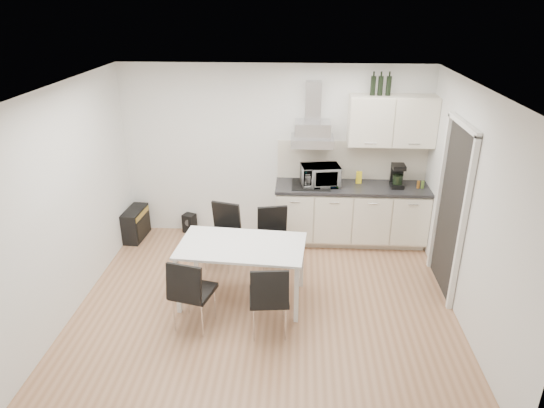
{
  "coord_description": "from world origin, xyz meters",
  "views": [
    {
      "loc": [
        0.36,
        -4.92,
        3.46
      ],
      "look_at": [
        0.05,
        0.54,
        1.1
      ],
      "focal_mm": 32.0,
      "sensor_mm": 36.0,
      "label": 1
    }
  ],
  "objects_px": {
    "chair_near_left": "(194,292)",
    "floor_speaker": "(190,223)",
    "chair_far_left": "(221,237)",
    "kitchenette": "(354,190)",
    "chair_far_right": "(274,242)",
    "dining_table": "(242,250)",
    "chair_near_right": "(269,298)",
    "guitar_amp": "(136,224)"
  },
  "relations": [
    {
      "from": "chair_near_left",
      "to": "chair_near_right",
      "type": "relative_size",
      "value": 1.0
    },
    {
      "from": "dining_table",
      "to": "guitar_amp",
      "type": "height_order",
      "value": "dining_table"
    },
    {
      "from": "dining_table",
      "to": "chair_near_left",
      "type": "distance_m",
      "value": 0.77
    },
    {
      "from": "chair_far_right",
      "to": "chair_near_left",
      "type": "relative_size",
      "value": 1.0
    },
    {
      "from": "chair_far_left",
      "to": "guitar_amp",
      "type": "xyz_separation_m",
      "value": [
        -1.45,
        0.77,
        -0.2
      ]
    },
    {
      "from": "kitchenette",
      "to": "chair_far_right",
      "type": "distance_m",
      "value": 1.52
    },
    {
      "from": "chair_far_right",
      "to": "guitar_amp",
      "type": "distance_m",
      "value": 2.35
    },
    {
      "from": "kitchenette",
      "to": "chair_far_right",
      "type": "height_order",
      "value": "kitchenette"
    },
    {
      "from": "dining_table",
      "to": "chair_far_left",
      "type": "distance_m",
      "value": 0.89
    },
    {
      "from": "chair_far_left",
      "to": "kitchenette",
      "type": "bearing_deg",
      "value": -139.41
    },
    {
      "from": "chair_far_left",
      "to": "floor_speaker",
      "type": "relative_size",
      "value": 2.93
    },
    {
      "from": "kitchenette",
      "to": "chair_far_right",
      "type": "bearing_deg",
      "value": -139.9
    },
    {
      "from": "chair_far_left",
      "to": "dining_table",
      "type": "bearing_deg",
      "value": 131.99
    },
    {
      "from": "chair_near_right",
      "to": "dining_table",
      "type": "bearing_deg",
      "value": 114.41
    },
    {
      "from": "chair_far_right",
      "to": "chair_near_right",
      "type": "distance_m",
      "value": 1.29
    },
    {
      "from": "chair_near_right",
      "to": "guitar_amp",
      "type": "height_order",
      "value": "chair_near_right"
    },
    {
      "from": "chair_near_left",
      "to": "chair_far_left",
      "type": "bearing_deg",
      "value": 99.72
    },
    {
      "from": "chair_far_right",
      "to": "chair_near_left",
      "type": "distance_m",
      "value": 1.49
    },
    {
      "from": "dining_table",
      "to": "floor_speaker",
      "type": "distance_m",
      "value": 2.14
    },
    {
      "from": "kitchenette",
      "to": "chair_near_left",
      "type": "distance_m",
      "value": 2.95
    },
    {
      "from": "kitchenette",
      "to": "chair_near_left",
      "type": "height_order",
      "value": "kitchenette"
    },
    {
      "from": "chair_far_right",
      "to": "guitar_amp",
      "type": "relative_size",
      "value": 1.5
    },
    {
      "from": "chair_near_left",
      "to": "guitar_amp",
      "type": "relative_size",
      "value": 1.5
    },
    {
      "from": "chair_near_left",
      "to": "floor_speaker",
      "type": "distance_m",
      "value": 2.43
    },
    {
      "from": "chair_far_left",
      "to": "floor_speaker",
      "type": "xyz_separation_m",
      "value": [
        -0.67,
        1.02,
        -0.29
      ]
    },
    {
      "from": "kitchenette",
      "to": "floor_speaker",
      "type": "distance_m",
      "value": 2.62
    },
    {
      "from": "chair_far_left",
      "to": "guitar_amp",
      "type": "relative_size",
      "value": 1.5
    },
    {
      "from": "dining_table",
      "to": "chair_near_right",
      "type": "height_order",
      "value": "chair_near_right"
    },
    {
      "from": "floor_speaker",
      "to": "chair_near_left",
      "type": "bearing_deg",
      "value": -54.67
    },
    {
      "from": "dining_table",
      "to": "kitchenette",
      "type": "bearing_deg",
      "value": 51.93
    },
    {
      "from": "dining_table",
      "to": "chair_far_right",
      "type": "height_order",
      "value": "chair_far_right"
    },
    {
      "from": "dining_table",
      "to": "chair_near_left",
      "type": "xyz_separation_m",
      "value": [
        -0.48,
        -0.56,
        -0.23
      ]
    },
    {
      "from": "chair_far_right",
      "to": "chair_near_left",
      "type": "height_order",
      "value": "same"
    },
    {
      "from": "chair_far_left",
      "to": "chair_near_left",
      "type": "height_order",
      "value": "same"
    },
    {
      "from": "chair_near_left",
      "to": "chair_near_right",
      "type": "distance_m",
      "value": 0.84
    },
    {
      "from": "chair_far_left",
      "to": "chair_near_right",
      "type": "bearing_deg",
      "value": 133.93
    },
    {
      "from": "chair_near_left",
      "to": "dining_table",
      "type": "bearing_deg",
      "value": 63.49
    },
    {
      "from": "kitchenette",
      "to": "chair_far_left",
      "type": "height_order",
      "value": "kitchenette"
    },
    {
      "from": "chair_near_right",
      "to": "guitar_amp",
      "type": "xyz_separation_m",
      "value": [
        -2.19,
        2.15,
        -0.2
      ]
    },
    {
      "from": "chair_near_left",
      "to": "floor_speaker",
      "type": "height_order",
      "value": "chair_near_left"
    },
    {
      "from": "chair_far_right",
      "to": "guitar_amp",
      "type": "height_order",
      "value": "chair_far_right"
    },
    {
      "from": "chair_far_right",
      "to": "floor_speaker",
      "type": "relative_size",
      "value": 2.93
    }
  ]
}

